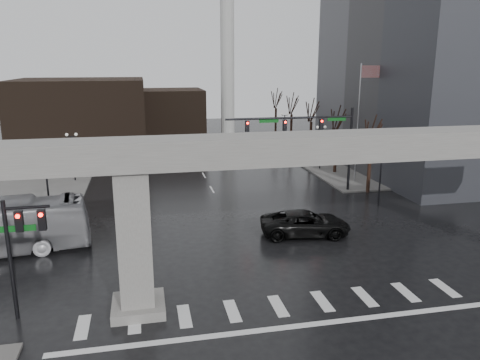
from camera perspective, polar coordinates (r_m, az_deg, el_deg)
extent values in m
plane|color=black|center=(25.74, 4.03, -14.00)|extent=(160.00, 160.00, 0.00)
cube|color=#63615E|center=(67.31, 17.16, 3.27)|extent=(28.00, 36.00, 0.15)
cube|color=gray|center=(23.06, 4.38, 3.80)|extent=(48.00, 2.20, 1.40)
cube|color=gray|center=(23.39, -12.69, -7.47)|extent=(1.60, 1.60, 7.30)
cube|color=gray|center=(24.83, -12.26, -14.79)|extent=(2.60, 2.60, 0.50)
cube|color=black|center=(64.63, -18.69, 7.14)|extent=(16.00, 14.00, 10.00)
cube|color=black|center=(74.35, -8.48, 7.79)|extent=(10.00, 10.00, 8.00)
cylinder|color=#B7B8B3|center=(68.95, -1.56, 16.60)|extent=(2.00, 2.00, 30.00)
cylinder|color=gray|center=(69.85, -1.48, 4.72)|extent=(3.60, 3.60, 1.20)
cylinder|color=black|center=(45.60, 13.25, 3.56)|extent=(0.24, 0.24, 8.00)
cylinder|color=black|center=(42.94, 6.15, 7.53)|extent=(12.00, 0.18, 0.18)
cube|color=black|center=(44.03, 9.87, 6.71)|extent=(0.35, 0.30, 1.00)
cube|color=black|center=(42.87, 5.48, 6.66)|extent=(0.35, 0.30, 1.00)
cube|color=black|center=(41.97, 0.88, 6.56)|extent=(0.35, 0.30, 1.00)
sphere|color=#FF0C05|center=(43.83, 9.97, 7.07)|extent=(0.20, 0.20, 0.20)
cube|color=#0C5516|center=(44.55, 11.70, 7.30)|extent=(1.80, 0.05, 0.35)
cube|color=#0C5516|center=(42.39, 3.55, 7.23)|extent=(1.80, 0.05, 0.35)
cylinder|color=black|center=(24.93, -26.20, -8.87)|extent=(0.20, 0.20, 6.00)
cylinder|color=black|center=(23.85, -24.55, -3.06)|extent=(2.00, 0.14, 0.14)
cube|color=black|center=(24.13, -25.32, -4.57)|extent=(0.35, 0.30, 1.00)
cube|color=black|center=(23.91, -22.99, -4.49)|extent=(0.35, 0.30, 1.00)
cube|color=#0C5516|center=(24.26, -25.46, -5.36)|extent=(1.60, 0.05, 0.30)
cylinder|color=silver|center=(49.09, 14.16, 6.61)|extent=(0.12, 0.12, 12.00)
cube|color=#AB1A12|center=(49.16, 15.61, 12.62)|extent=(2.00, 0.03, 1.20)
cylinder|color=black|center=(42.06, 16.72, 0.21)|extent=(0.14, 0.14, 4.80)
cube|color=black|center=(41.58, 16.95, 3.35)|extent=(0.90, 0.06, 0.06)
sphere|color=silver|center=(41.33, 16.42, 3.61)|extent=(0.32, 0.32, 0.32)
sphere|color=silver|center=(41.76, 17.51, 3.64)|extent=(0.32, 0.32, 0.32)
cylinder|color=black|center=(54.47, 9.78, 3.72)|extent=(0.14, 0.14, 4.80)
cube|color=black|center=(54.10, 9.88, 6.16)|extent=(0.90, 0.06, 0.06)
sphere|color=silver|center=(53.90, 9.44, 6.37)|extent=(0.32, 0.32, 0.32)
sphere|color=silver|center=(54.24, 10.34, 6.38)|extent=(0.32, 0.32, 0.32)
cylinder|color=black|center=(67.50, 5.44, 5.87)|extent=(0.14, 0.14, 4.80)
cube|color=black|center=(67.20, 5.48, 7.85)|extent=(0.90, 0.06, 0.06)
sphere|color=silver|center=(67.05, 5.12, 8.02)|extent=(0.32, 0.32, 0.32)
sphere|color=silver|center=(67.31, 5.86, 8.03)|extent=(0.32, 0.32, 0.32)
cylinder|color=black|center=(37.76, -22.31, -1.83)|extent=(0.14, 0.14, 4.80)
cube|color=black|center=(37.23, -22.65, 1.65)|extent=(0.90, 0.06, 0.06)
sphere|color=silver|center=(37.28, -23.35, 1.91)|extent=(0.32, 0.32, 0.32)
sphere|color=silver|center=(37.10, -21.99, 1.99)|extent=(0.32, 0.32, 0.32)
cylinder|color=black|center=(51.22, -19.63, 2.43)|extent=(0.14, 0.14, 4.80)
cube|color=black|center=(50.83, -19.85, 5.02)|extent=(0.90, 0.06, 0.06)
sphere|color=silver|center=(50.86, -20.38, 5.21)|extent=(0.32, 0.32, 0.32)
sphere|color=silver|center=(50.74, -19.37, 5.27)|extent=(0.32, 0.32, 0.32)
cylinder|color=black|center=(64.91, -18.07, 4.90)|extent=(0.14, 0.14, 4.80)
cube|color=black|center=(64.60, -18.23, 6.95)|extent=(0.90, 0.06, 0.06)
sphere|color=silver|center=(64.63, -18.65, 7.10)|extent=(0.32, 0.32, 0.32)
sphere|color=silver|center=(64.53, -17.85, 7.15)|extent=(0.32, 0.32, 0.32)
cylinder|color=black|center=(45.98, 15.47, 1.31)|extent=(0.34, 0.34, 4.55)
cylinder|color=black|center=(45.33, 15.78, 5.92)|extent=(0.12, 1.52, 2.98)
cylinder|color=black|center=(45.81, 16.17, 5.68)|extent=(0.83, 1.14, 2.51)
cylinder|color=black|center=(53.04, 11.57, 3.27)|extent=(0.34, 0.34, 4.66)
cylinder|color=black|center=(52.47, 11.78, 7.37)|extent=(0.12, 1.55, 3.05)
cylinder|color=black|center=(52.93, 12.16, 7.15)|extent=(0.85, 1.16, 2.57)
cylinder|color=black|center=(60.34, 8.59, 4.76)|extent=(0.34, 0.34, 4.76)
cylinder|color=black|center=(59.83, 8.73, 8.45)|extent=(0.12, 1.59, 3.11)
cylinder|color=black|center=(60.26, 9.09, 8.25)|extent=(0.86, 1.18, 2.62)
cylinder|color=black|center=(67.80, 6.25, 5.91)|extent=(0.34, 0.34, 4.87)
cylinder|color=black|center=(67.34, 6.34, 9.28)|extent=(0.12, 1.62, 3.18)
cylinder|color=black|center=(67.75, 6.68, 9.09)|extent=(0.88, 1.20, 2.68)
cylinder|color=black|center=(75.36, 4.37, 6.83)|extent=(0.34, 0.34, 4.97)
cylinder|color=black|center=(74.95, 4.43, 9.93)|extent=(0.12, 1.65, 3.25)
cylinder|color=black|center=(75.35, 4.74, 9.75)|extent=(0.89, 1.23, 2.74)
imported|color=black|center=(34.01, 7.97, -5.26)|extent=(6.73, 3.77, 1.78)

